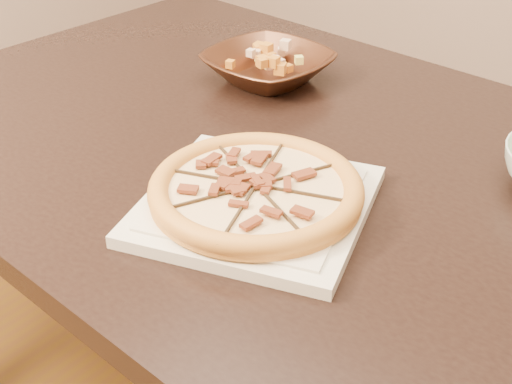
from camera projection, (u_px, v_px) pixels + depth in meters
dining_table at (286, 199)px, 1.18m from camera, size 1.47×0.98×0.75m
plate at (256, 204)px, 0.97m from camera, size 0.37×0.37×0.02m
pizza at (256, 189)px, 0.95m from camera, size 0.29×0.29×0.03m
bronze_bowl at (268, 67)px, 1.33m from camera, size 0.24×0.24×0.05m
mixed_dish at (268, 46)px, 1.31m from camera, size 0.11×0.11×0.03m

